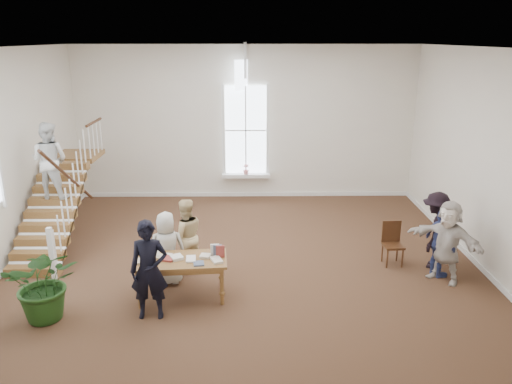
{
  "coord_description": "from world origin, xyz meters",
  "views": [
    {
      "loc": [
        0.11,
        -10.16,
        4.7
      ],
      "look_at": [
        0.25,
        0.4,
        1.4
      ],
      "focal_mm": 35.0,
      "sensor_mm": 36.0,
      "label": 1
    }
  ],
  "objects_px": {
    "library_table": "(180,263)",
    "side_chair": "(392,241)",
    "woman_cluster_a": "(440,243)",
    "police_officer": "(149,270)",
    "elderly_woman": "(167,248)",
    "woman_cluster_b": "(435,230)",
    "floor_plant": "(45,283)",
    "woman_cluster_c": "(447,242)",
    "person_yellow": "(185,236)"
  },
  "relations": [
    {
      "from": "woman_cluster_c",
      "to": "side_chair",
      "type": "relative_size",
      "value": 1.79
    },
    {
      "from": "woman_cluster_a",
      "to": "woman_cluster_c",
      "type": "height_order",
      "value": "woman_cluster_c"
    },
    {
      "from": "elderly_woman",
      "to": "person_yellow",
      "type": "relative_size",
      "value": 0.93
    },
    {
      "from": "police_officer",
      "to": "woman_cluster_c",
      "type": "distance_m",
      "value": 5.76
    },
    {
      "from": "elderly_woman",
      "to": "side_chair",
      "type": "relative_size",
      "value": 1.58
    },
    {
      "from": "floor_plant",
      "to": "woman_cluster_b",
      "type": "bearing_deg",
      "value": 14.9
    },
    {
      "from": "police_officer",
      "to": "woman_cluster_b",
      "type": "bearing_deg",
      "value": 15.52
    },
    {
      "from": "police_officer",
      "to": "woman_cluster_b",
      "type": "height_order",
      "value": "police_officer"
    },
    {
      "from": "elderly_woman",
      "to": "floor_plant",
      "type": "height_order",
      "value": "elderly_woman"
    },
    {
      "from": "elderly_woman",
      "to": "side_chair",
      "type": "height_order",
      "value": "elderly_woman"
    },
    {
      "from": "woman_cluster_a",
      "to": "police_officer",
      "type": "bearing_deg",
      "value": 88.26
    },
    {
      "from": "elderly_woman",
      "to": "person_yellow",
      "type": "height_order",
      "value": "person_yellow"
    },
    {
      "from": "police_officer",
      "to": "woman_cluster_b",
      "type": "xyz_separation_m",
      "value": [
        5.61,
        1.93,
        -0.07
      ]
    },
    {
      "from": "side_chair",
      "to": "elderly_woman",
      "type": "bearing_deg",
      "value": -173.21
    },
    {
      "from": "police_officer",
      "to": "elderly_woman",
      "type": "relative_size",
      "value": 1.2
    },
    {
      "from": "woman_cluster_c",
      "to": "side_chair",
      "type": "xyz_separation_m",
      "value": [
        -0.84,
        0.81,
        -0.32
      ]
    },
    {
      "from": "library_table",
      "to": "woman_cluster_a",
      "type": "distance_m",
      "value": 5.2
    },
    {
      "from": "library_table",
      "to": "woman_cluster_c",
      "type": "distance_m",
      "value": 5.22
    },
    {
      "from": "woman_cluster_b",
      "to": "police_officer",
      "type": "bearing_deg",
      "value": -42.54
    },
    {
      "from": "library_table",
      "to": "elderly_woman",
      "type": "xyz_separation_m",
      "value": [
        -0.33,
        0.6,
        0.04
      ]
    },
    {
      "from": "library_table",
      "to": "woman_cluster_c",
      "type": "height_order",
      "value": "woman_cluster_c"
    },
    {
      "from": "library_table",
      "to": "side_chair",
      "type": "height_order",
      "value": "side_chair"
    },
    {
      "from": "library_table",
      "to": "floor_plant",
      "type": "bearing_deg",
      "value": -166.95
    },
    {
      "from": "elderly_woman",
      "to": "woman_cluster_a",
      "type": "bearing_deg",
      "value": 172.26
    },
    {
      "from": "elderly_woman",
      "to": "woman_cluster_c",
      "type": "relative_size",
      "value": 0.88
    },
    {
      "from": "library_table",
      "to": "person_yellow",
      "type": "bearing_deg",
      "value": 87.52
    },
    {
      "from": "woman_cluster_a",
      "to": "woman_cluster_c",
      "type": "xyz_separation_m",
      "value": [
        0.04,
        -0.2,
        0.12
      ]
    },
    {
      "from": "woman_cluster_a",
      "to": "woman_cluster_b",
      "type": "distance_m",
      "value": 0.46
    },
    {
      "from": "elderly_woman",
      "to": "floor_plant",
      "type": "distance_m",
      "value": 2.28
    },
    {
      "from": "floor_plant",
      "to": "person_yellow",
      "type": "bearing_deg",
      "value": 39.25
    },
    {
      "from": "floor_plant",
      "to": "woman_cluster_c",
      "type": "bearing_deg",
      "value": 10.11
    },
    {
      "from": "woman_cluster_a",
      "to": "elderly_woman",
      "type": "bearing_deg",
      "value": 75.79
    },
    {
      "from": "elderly_woman",
      "to": "woman_cluster_a",
      "type": "height_order",
      "value": "elderly_woman"
    },
    {
      "from": "library_table",
      "to": "woman_cluster_a",
      "type": "bearing_deg",
      "value": 4.96
    },
    {
      "from": "elderly_woman",
      "to": "floor_plant",
      "type": "relative_size",
      "value": 1.09
    },
    {
      "from": "library_table",
      "to": "side_chair",
      "type": "bearing_deg",
      "value": 14.15
    },
    {
      "from": "library_table",
      "to": "woman_cluster_c",
      "type": "xyz_separation_m",
      "value": [
        5.18,
        0.63,
        0.13
      ]
    },
    {
      "from": "police_officer",
      "to": "side_chair",
      "type": "bearing_deg",
      "value": 20.21
    },
    {
      "from": "police_officer",
      "to": "side_chair",
      "type": "relative_size",
      "value": 1.89
    },
    {
      "from": "police_officer",
      "to": "floor_plant",
      "type": "relative_size",
      "value": 1.31
    },
    {
      "from": "floor_plant",
      "to": "side_chair",
      "type": "relative_size",
      "value": 1.44
    },
    {
      "from": "library_table",
      "to": "police_officer",
      "type": "relative_size",
      "value": 0.98
    },
    {
      "from": "library_table",
      "to": "person_yellow",
      "type": "distance_m",
      "value": 1.1
    },
    {
      "from": "elderly_woman",
      "to": "side_chair",
      "type": "bearing_deg",
      "value": -179.93
    },
    {
      "from": "person_yellow",
      "to": "floor_plant",
      "type": "height_order",
      "value": "person_yellow"
    },
    {
      "from": "police_officer",
      "to": "elderly_woman",
      "type": "xyz_separation_m",
      "value": [
        0.1,
        1.25,
        -0.15
      ]
    },
    {
      "from": "woman_cluster_a",
      "to": "side_chair",
      "type": "distance_m",
      "value": 1.02
    },
    {
      "from": "elderly_woman",
      "to": "woman_cluster_c",
      "type": "xyz_separation_m",
      "value": [
        5.51,
        0.03,
        0.1
      ]
    },
    {
      "from": "elderly_woman",
      "to": "side_chair",
      "type": "xyz_separation_m",
      "value": [
        4.68,
        0.85,
        -0.22
      ]
    },
    {
      "from": "elderly_woman",
      "to": "person_yellow",
      "type": "bearing_deg",
      "value": -131.15
    }
  ]
}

